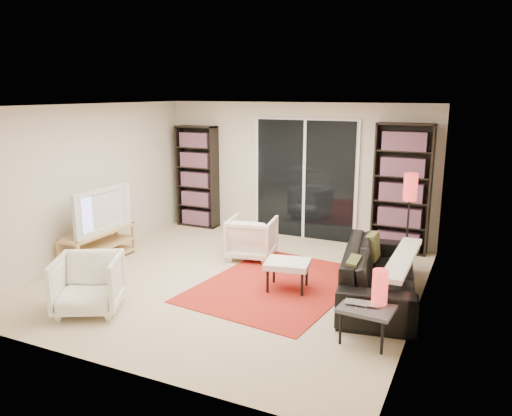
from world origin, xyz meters
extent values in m
plane|color=beige|center=(0.00, 0.00, 0.00)|extent=(5.00, 5.00, 0.00)
cube|color=beige|center=(0.00, 2.50, 1.20)|extent=(5.00, 0.02, 2.40)
cube|color=beige|center=(0.00, -2.50, 1.20)|extent=(5.00, 0.02, 2.40)
cube|color=beige|center=(-2.50, 0.00, 1.20)|extent=(0.02, 5.00, 2.40)
cube|color=beige|center=(2.50, 0.00, 1.20)|extent=(0.02, 5.00, 2.40)
cube|color=white|center=(0.00, 0.00, 2.40)|extent=(5.00, 5.00, 0.02)
cube|color=white|center=(0.20, 2.47, 1.05)|extent=(1.92, 0.06, 2.16)
cube|color=black|center=(0.20, 2.44, 1.05)|extent=(1.80, 0.02, 2.10)
cube|color=white|center=(0.20, 2.42, 1.05)|extent=(0.05, 0.02, 2.10)
cube|color=black|center=(-1.95, 2.34, 0.97)|extent=(0.80, 0.30, 1.95)
cube|color=#A0491E|center=(-1.95, 2.32, 0.97)|extent=(0.70, 0.22, 1.85)
cube|color=black|center=(1.90, 2.34, 1.05)|extent=(0.90, 0.30, 2.10)
cube|color=#A0491E|center=(1.90, 2.32, 1.05)|extent=(0.80, 0.22, 2.00)
cube|color=tan|center=(-2.21, -0.17, 0.48)|extent=(0.42, 1.31, 0.04)
cube|color=tan|center=(-2.21, -0.17, 0.25)|extent=(0.42, 1.31, 0.03)
cube|color=tan|center=(-2.21, -0.17, 0.06)|extent=(0.42, 1.31, 0.04)
cube|color=tan|center=(-2.39, -0.79, 0.25)|extent=(0.05, 0.05, 0.50)
cube|color=tan|center=(-2.39, 0.44, 0.25)|extent=(0.05, 0.05, 0.50)
cube|color=tan|center=(-2.03, -0.79, 0.25)|extent=(0.05, 0.05, 0.50)
cube|color=tan|center=(-2.03, 0.44, 0.25)|extent=(0.05, 0.05, 0.50)
imported|color=black|center=(-2.19, -0.17, 0.84)|extent=(0.18, 1.17, 0.67)
cube|color=#AF2319|center=(0.67, 0.11, 0.01)|extent=(2.12, 2.70, 0.01)
imported|color=black|center=(2.00, 0.28, 0.33)|extent=(1.23, 2.36, 0.66)
imported|color=white|center=(-0.15, 1.01, 0.33)|extent=(0.82, 0.84, 0.66)
imported|color=white|center=(-1.07, -1.61, 0.34)|extent=(1.00, 1.01, 0.69)
cube|color=white|center=(0.85, 0.01, 0.36)|extent=(0.64, 0.56, 0.08)
cylinder|color=black|center=(0.65, -0.21, 0.16)|extent=(0.04, 0.04, 0.32)
cylinder|color=black|center=(0.59, 0.15, 0.16)|extent=(0.04, 0.04, 0.32)
cylinder|color=black|center=(1.10, -0.13, 0.16)|extent=(0.04, 0.04, 0.32)
cylinder|color=black|center=(1.04, 0.23, 0.16)|extent=(0.04, 0.04, 0.32)
cube|color=#414145|center=(2.12, -0.92, 0.38)|extent=(0.59, 0.59, 0.04)
cylinder|color=black|center=(1.88, -1.12, 0.19)|extent=(0.03, 0.03, 0.38)
cylinder|color=black|center=(1.91, -0.69, 0.19)|extent=(0.03, 0.03, 0.38)
cylinder|color=black|center=(2.32, -1.16, 0.19)|extent=(0.03, 0.03, 0.38)
cylinder|color=black|center=(2.35, -0.72, 0.19)|extent=(0.03, 0.03, 0.38)
imported|color=silver|center=(2.06, -1.00, 0.41)|extent=(0.38, 0.27, 0.03)
cylinder|color=red|center=(2.21, -0.84, 0.59)|extent=(0.17, 0.17, 0.37)
cylinder|color=black|center=(2.15, 1.45, 0.01)|extent=(0.22, 0.22, 0.03)
cylinder|color=black|center=(2.15, 1.45, 0.55)|extent=(0.03, 0.03, 1.09)
cylinder|color=red|center=(2.15, 1.45, 1.25)|extent=(0.20, 0.20, 0.39)
camera|label=1|loc=(3.10, -5.82, 2.57)|focal=35.00mm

